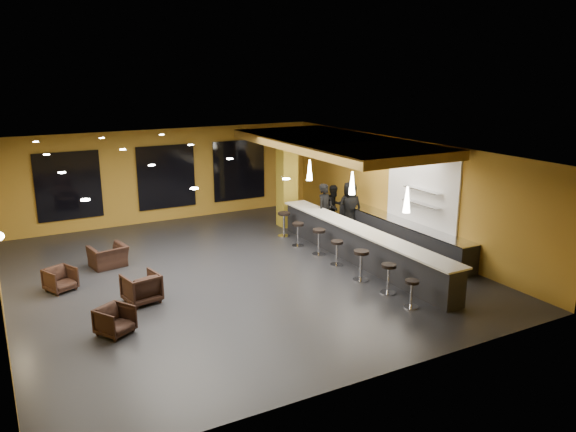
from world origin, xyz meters
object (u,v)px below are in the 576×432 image
bar_stool_2 (361,261)px  bar_stool_4 (319,238)px  bar_stool_1 (388,275)px  column (287,179)px  armchair_a (115,321)px  armchair_c (60,279)px  armchair_d (108,256)px  bar_stool_5 (298,231)px  bar_counter (360,246)px  prep_counter (401,235)px  bar_stool_3 (337,250)px  bar_stool_0 (412,290)px  staff_b (334,206)px  armchair_b (141,288)px  pendant_2 (310,170)px  bar_stool_6 (284,221)px  pendant_1 (352,183)px  pendant_0 (407,200)px  staff_a (325,210)px  staff_c (350,207)px

bar_stool_2 → bar_stool_4: size_ratio=1.04×
bar_stool_1 → column: bearing=83.6°
armchair_a → armchair_c: armchair_a is taller
bar_stool_2 → bar_stool_1: bearing=-85.5°
armchair_d → bar_stool_5: bar_stool_5 is taller
armchair_a → bar_stool_1: (6.74, -1.04, 0.19)m
bar_counter → armchair_d: 7.48m
armchair_a → bar_stool_4: bearing=-11.7°
prep_counter → bar_stool_3: size_ratio=7.99×
bar_stool_1 → bar_stool_2: bar_stool_2 is taller
bar_stool_1 → bar_stool_0: bearing=-94.0°
bar_stool_0 → staff_b: bearing=71.8°
armchair_b → armchair_c: (-1.69, 1.76, -0.06)m
armchair_d → bar_stool_5: size_ratio=1.25×
bar_stool_3 → bar_stool_0: bearing=-91.6°
bar_counter → pendant_2: bearing=90.0°
armchair_d → bar_stool_3: bearing=142.2°
armchair_d → bar_stool_0: size_ratio=1.39×
bar_stool_6 → column: bearing=57.2°
bar_stool_0 → bar_stool_4: size_ratio=0.86×
pendant_1 → armchair_a: pendant_1 is taller
bar_stool_0 → bar_stool_3: size_ratio=0.95×
column → bar_stool_3: column is taller
pendant_0 → bar_stool_1: 2.03m
column → bar_stool_5: (-0.87, -2.36, -1.24)m
staff_a → armchair_c: staff_a is taller
prep_counter → staff_c: bearing=102.0°
pendant_0 → bar_stool_5: pendant_0 is taller
pendant_0 → armchair_c: (-8.25, 3.92, -2.03)m
bar_stool_0 → column: bearing=83.9°
bar_stool_4 → bar_stool_6: (-0.03, 2.25, 0.02)m
staff_a → bar_stool_3: (-1.26, -2.68, -0.45)m
armchair_c → bar_stool_6: 7.64m
staff_a → staff_c: (1.02, -0.02, -0.02)m
staff_c → bar_stool_2: 4.69m
pendant_2 → staff_a: bearing=-23.9°
armchair_d → staff_c: bearing=166.4°
prep_counter → bar_stool_6: bar_stool_6 is taller
bar_stool_6 → pendant_1: bearing=-75.5°
bar_counter → bar_stool_4: size_ratio=9.66×
column → armchair_d: column is taller
armchair_d → bar_stool_1: bearing=126.6°
pendant_2 → bar_stool_0: (-0.85, -6.34, -1.89)m
armchair_b → bar_stool_0: bearing=137.5°
pendant_1 → armchair_c: (-8.25, 1.42, -2.03)m
pendant_1 → armchair_b: pendant_1 is taller
pendant_2 → bar_stool_6: size_ratio=0.81×
armchair_d → bar_stool_1: (5.98, -5.55, 0.19)m
pendant_1 → bar_stool_5: pendant_1 is taller
pendant_2 → staff_a: 1.52m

